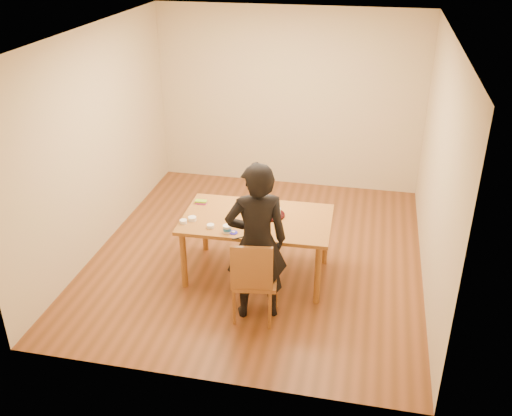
% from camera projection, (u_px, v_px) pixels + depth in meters
% --- Properties ---
extents(room_shell, '(4.00, 4.50, 2.70)m').
position_uv_depth(room_shell, '(264.00, 143.00, 6.85)').
color(room_shell, brown).
rests_on(room_shell, ground).
extents(dining_table, '(1.70, 1.04, 0.04)m').
position_uv_depth(dining_table, '(257.00, 219.00, 6.43)').
color(dining_table, brown).
rests_on(dining_table, floor).
extents(dining_chair, '(0.50, 0.50, 0.04)m').
position_uv_depth(dining_chair, '(256.00, 280.00, 5.86)').
color(dining_chair, brown).
rests_on(dining_chair, floor).
extents(cake_plate, '(0.30, 0.30, 0.02)m').
position_uv_depth(cake_plate, '(272.00, 215.00, 6.46)').
color(cake_plate, '#B40C20').
rests_on(cake_plate, dining_table).
extents(cake, '(0.21, 0.21, 0.07)m').
position_uv_depth(cake, '(272.00, 211.00, 6.44)').
color(cake, white).
rests_on(cake, cake_plate).
extents(frosting_dome, '(0.20, 0.20, 0.03)m').
position_uv_depth(frosting_dome, '(272.00, 208.00, 6.42)').
color(frosting_dome, white).
rests_on(frosting_dome, cake).
extents(frosting_tub, '(0.09, 0.09, 0.08)m').
position_uv_depth(frosting_tub, '(227.00, 229.00, 6.11)').
color(frosting_tub, white).
rests_on(frosting_tub, dining_table).
extents(frosting_lid, '(0.09, 0.09, 0.01)m').
position_uv_depth(frosting_lid, '(233.00, 233.00, 6.11)').
color(frosting_lid, '#241AAC').
rests_on(frosting_lid, dining_table).
extents(frosting_dollop, '(0.04, 0.04, 0.02)m').
position_uv_depth(frosting_dollop, '(233.00, 232.00, 6.11)').
color(frosting_dollop, white).
rests_on(frosting_dollop, frosting_lid).
extents(ramekin_green, '(0.08, 0.08, 0.04)m').
position_uv_depth(ramekin_green, '(211.00, 226.00, 6.21)').
color(ramekin_green, white).
rests_on(ramekin_green, dining_table).
extents(ramekin_yellow, '(0.09, 0.09, 0.04)m').
position_uv_depth(ramekin_yellow, '(192.00, 219.00, 6.36)').
color(ramekin_yellow, white).
rests_on(ramekin_yellow, dining_table).
extents(ramekin_multi, '(0.08, 0.08, 0.04)m').
position_uv_depth(ramekin_multi, '(183.00, 222.00, 6.31)').
color(ramekin_multi, white).
rests_on(ramekin_multi, dining_table).
extents(candy_box_pink, '(0.13, 0.06, 0.02)m').
position_uv_depth(candy_box_pink, '(201.00, 203.00, 6.74)').
color(candy_box_pink, '#E034AC').
rests_on(candy_box_pink, dining_table).
extents(candy_box_green, '(0.14, 0.07, 0.02)m').
position_uv_depth(candy_box_green, '(201.00, 201.00, 6.73)').
color(candy_box_green, green).
rests_on(candy_box_green, candy_box_pink).
extents(spatula, '(0.13, 0.10, 0.01)m').
position_uv_depth(spatula, '(239.00, 238.00, 6.01)').
color(spatula, black).
rests_on(spatula, dining_table).
extents(person, '(0.73, 0.60, 1.73)m').
position_uv_depth(person, '(257.00, 242.00, 5.71)').
color(person, black).
rests_on(person, floor).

